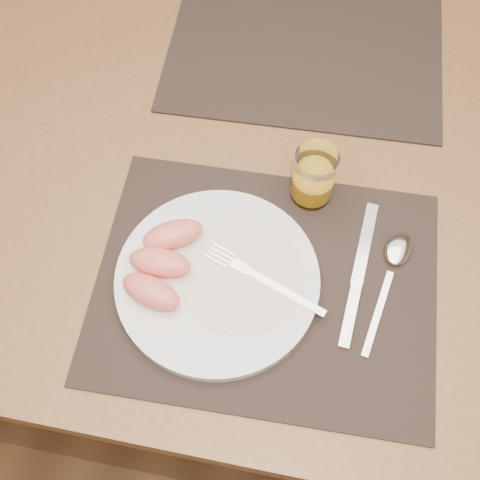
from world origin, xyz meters
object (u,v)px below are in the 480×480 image
at_px(placemat_far, 305,46).
at_px(plate, 217,280).
at_px(fork, 255,275).
at_px(spoon, 395,257).
at_px(knife, 356,284).
at_px(juice_glass, 314,178).
at_px(table, 271,181).
at_px(placemat_near, 266,285).

xyz_separation_m(placemat_far, plate, (-0.05, -0.45, 0.01)).
xyz_separation_m(placemat_far, fork, (-0.01, -0.44, 0.02)).
bearing_deg(spoon, fork, -159.27).
xyz_separation_m(fork, spoon, (0.18, 0.07, -0.01)).
relative_size(placemat_far, spoon, 2.35).
bearing_deg(knife, juice_glass, 121.06).
distance_m(plate, knife, 0.18).
relative_size(placemat_far, plate, 1.67).
xyz_separation_m(table, juice_glass, (0.07, -0.07, 0.13)).
xyz_separation_m(table, plate, (-0.04, -0.23, 0.10)).
distance_m(fork, juice_glass, 0.16).
relative_size(placemat_near, spoon, 2.35).
distance_m(table, spoon, 0.26).
height_order(placemat_near, fork, fork).
height_order(placemat_far, juice_glass, juice_glass).
distance_m(knife, spoon, 0.07).
bearing_deg(juice_glass, table, 134.55).
bearing_deg(table, knife, -53.83).
bearing_deg(spoon, plate, -160.86).
bearing_deg(placemat_far, knife, -73.03).
relative_size(table, juice_glass, 15.60).
xyz_separation_m(table, placemat_far, (0.02, 0.22, 0.09)).
height_order(fork, spoon, fork).
relative_size(table, spoon, 7.30).
distance_m(placemat_near, knife, 0.12).
bearing_deg(plate, placemat_near, 8.26).
distance_m(table, plate, 0.25).
height_order(spoon, juice_glass, juice_glass).
bearing_deg(fork, spoon, 20.73).
relative_size(placemat_far, fork, 2.66).
bearing_deg(fork, knife, 8.32).
xyz_separation_m(placemat_far, knife, (0.13, -0.42, 0.00)).
relative_size(placemat_near, placemat_far, 1.00).
height_order(fork, knife, fork).
relative_size(table, placemat_far, 3.11).
height_order(table, juice_glass, juice_glass).
height_order(placemat_far, fork, fork).
height_order(table, placemat_far, placemat_far).
distance_m(table, placemat_far, 0.24).
xyz_separation_m(placemat_near, placemat_far, (-0.01, 0.44, 0.00)).
xyz_separation_m(table, fork, (0.01, -0.22, 0.11)).
height_order(placemat_near, knife, knife).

